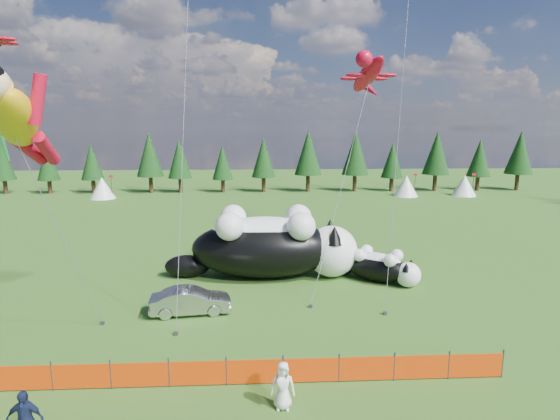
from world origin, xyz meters
name	(u,v)px	position (x,y,z in m)	size (l,w,h in m)	color
ground	(208,345)	(0.00, 0.00, 0.00)	(160.00, 160.00, 0.00)	#0E3509
safety_fence	(198,373)	(0.00, -3.00, 0.50)	(22.06, 0.06, 1.10)	#262626
tree_line	(243,164)	(0.00, 45.00, 4.00)	(90.00, 4.00, 8.00)	black
festival_tents	(325,186)	(11.00, 40.00, 1.40)	(50.00, 3.20, 2.80)	white
cat_large	(273,244)	(3.03, 8.54, 2.02)	(11.79, 4.36, 4.26)	black
cat_small	(381,266)	(9.39, 7.32, 0.93)	(4.67, 3.91, 1.95)	black
car	(191,301)	(-1.18, 3.25, 0.64)	(1.36, 3.91, 1.29)	#B2B1B6
spectator_c	(25,420)	(-4.46, -5.78, 0.88)	(1.03, 0.53, 1.76)	#161E3D
spectator_e	(283,386)	(2.91, -4.37, 0.80)	(0.78, 0.51, 1.60)	white
superhero_kite	(17,120)	(-6.46, -0.68, 9.25)	(5.56, 5.82, 11.52)	#D99E0B
gecko_kite	(368,75)	(9.36, 11.94, 12.37)	(6.68, 11.92, 15.46)	red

